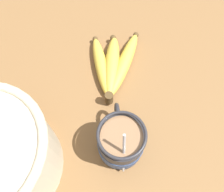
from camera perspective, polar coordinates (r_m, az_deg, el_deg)
The scene contains 3 objects.
table at distance 52.78cm, azimuth 3.06°, elevation -7.21°, with size 90.61×90.61×3.36cm.
coffee_mug at distance 44.91cm, azimuth 2.28°, elevation -11.94°, with size 13.58×9.43×14.90cm.
banana_bunch at distance 56.72cm, azimuth 0.35°, elevation 8.24°, with size 21.10×14.48×4.07cm.
Camera 1 is at (-17.85, 4.69, 51.13)cm, focal length 35.00 mm.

